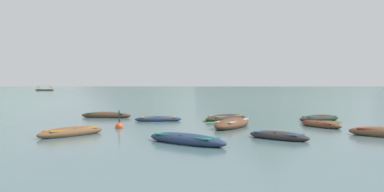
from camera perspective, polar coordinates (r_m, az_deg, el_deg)
name	(u,v)px	position (r m, az deg, el deg)	size (l,w,h in m)	color
ground_plane	(167,86)	(1506.25, -3.24, 1.31)	(6000.00, 6000.00, 0.00)	slate
mountain_2	(155,56)	(2297.99, -4.88, 5.21)	(876.46, 876.46, 310.35)	#56665B
mountain_3	(274,45)	(2445.97, 10.72, 6.65)	(1381.17, 1381.17, 454.61)	#56665B
rowboat_0	(186,140)	(18.38, -0.76, -5.74)	(3.75, 3.80, 0.55)	navy
rowboat_1	(319,119)	(31.24, 16.37, -2.85)	(3.60, 2.48, 0.54)	#2D2826
rowboat_2	(232,124)	(25.52, 5.30, -3.65)	(3.37, 4.68, 0.68)	brown
rowboat_3	(71,132)	(22.04, -15.56, -4.60)	(3.18, 3.52, 0.55)	brown
rowboat_4	(226,118)	(30.26, 4.50, -2.92)	(3.79, 3.48, 0.58)	#2D2826
rowboat_6	(321,125)	(26.69, 16.56, -3.62)	(2.06, 3.33, 0.47)	brown
rowboat_8	(106,115)	(33.69, -11.20, -2.51)	(4.07, 1.89, 0.56)	#4C3323
rowboat_9	(158,119)	(29.94, -4.47, -3.05)	(3.25, 0.96, 0.43)	navy
rowboat_10	(279,136)	(20.28, 11.30, -5.17)	(2.83, 3.00, 0.46)	#2D2826
ferry_0	(45,90)	(203.02, -18.76, 0.76)	(7.32, 2.73, 2.54)	#4C3323
mooring_buoy	(119,126)	(25.24, -9.53, -3.96)	(0.45, 0.45, 1.16)	#DB4C1E
weed_patch_0	(211,121)	(29.78, 2.48, -3.33)	(2.95, 1.15, 0.14)	#38662D
weed_patch_3	(321,121)	(30.87, 16.54, -3.22)	(3.25, 1.65, 0.14)	#2D5628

